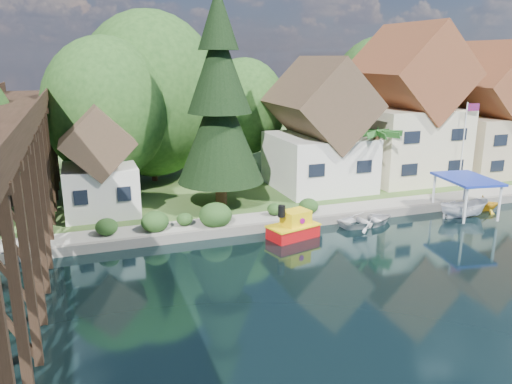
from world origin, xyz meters
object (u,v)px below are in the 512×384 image
trestle_bridge (1,183)px  shed (99,168)px  palm_tree (377,135)px  tugboat (294,227)px  conifer (220,105)px  boat_white_a (367,219)px  boat_yellow (484,202)px  house_right (488,118)px  boat_canopy (465,201)px  house_left (319,134)px  flagpole (466,136)px  house_center (406,114)px

trestle_bridge → shed: 10.69m
palm_tree → tugboat: 12.51m
conifer → boat_white_a: conifer is taller
trestle_bridge → boat_yellow: trestle_bridge is taller
conifer → tugboat: (2.95, -6.89, -7.37)m
trestle_bridge → palm_tree: 27.39m
shed → conifer: conifer is taller
house_right → boat_canopy: (-10.97, -9.94, -4.49)m
conifer → boat_white_a: 13.29m
boat_white_a → house_left: bearing=-9.0°
boat_canopy → palm_tree: bearing=119.5°
boat_white_a → boat_canopy: bearing=-102.4°
conifer → palm_tree: size_ratio=2.83×
boat_canopy → boat_yellow: boat_canopy is taller
house_left → tugboat: 12.43m
conifer → boat_canopy: (16.44, -7.18, -6.80)m
house_right → boat_white_a: 21.30m
conifer → boat_canopy: 19.18m
flagpole → house_left: bearing=161.0°
flagpole → tugboat: (-18.28, -5.58, -4.24)m
boat_canopy → boat_yellow: bearing=17.8°
house_left → palm_tree: 4.90m
palm_tree → flagpole: (8.42, -0.55, -0.41)m
boat_yellow → palm_tree: bearing=62.4°
house_center → house_right: bearing=-3.2°
house_right → flagpole: 7.45m
boat_canopy → boat_yellow: size_ratio=2.01×
house_center → boat_canopy: house_center is taller
shed → flagpole: shed is taller
flagpole → boat_white_a: (-12.35, -4.97, -4.51)m
shed → tugboat: bearing=-35.3°
house_right → palm_tree: (-14.60, -3.52, -0.41)m
house_right → flagpole: house_right is taller
shed → boat_canopy: size_ratio=1.54×
house_left → house_center: bearing=3.2°
trestle_bridge → shed: (5.00, 9.33, -1.52)m
trestle_bridge → boat_yellow: bearing=3.1°
palm_tree → house_center: bearing=35.7°
conifer → boat_yellow: bearing=-18.3°
house_center → tugboat: 19.36m
house_center → house_left: bearing=-176.8°
palm_tree → boat_yellow: palm_tree is taller
conifer → house_left: bearing=16.4°
boat_yellow → trestle_bridge: bearing=106.7°
house_center → shed: house_center is taller
shed → boat_yellow: size_ratio=3.10×
house_center → tugboat: size_ratio=3.79×
palm_tree → boat_yellow: size_ratio=2.20×
flagpole → palm_tree: bearing=176.3°
palm_tree → boat_white_a: bearing=-125.4°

